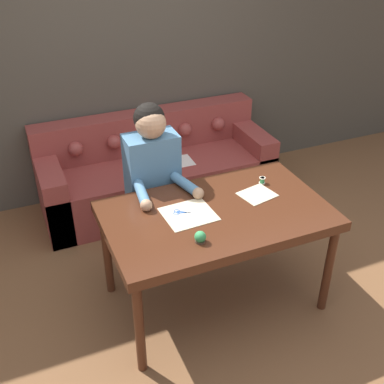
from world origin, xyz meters
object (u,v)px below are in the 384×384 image
object	(u,v)px
couch	(156,172)
scissors	(183,213)
thread_spool	(262,180)
person	(153,187)
pin_cushion	(200,237)
dining_table	(216,220)

from	to	relation	value
couch	scissors	world-z (taller)	couch
thread_spool	person	bearing A→B (deg)	150.92
thread_spool	pin_cushion	xyz separation A→B (m)	(-0.68, -0.45, 0.01)
scissors	pin_cushion	bearing A→B (deg)	-93.46
couch	thread_spool	world-z (taller)	couch
scissors	pin_cushion	size ratio (longest dim) A/B	2.70
dining_table	scissors	size ratio (longest dim) A/B	7.55
thread_spool	dining_table	bearing A→B (deg)	-156.28
scissors	thread_spool	bearing A→B (deg)	11.20
couch	person	world-z (taller)	person
pin_cushion	person	bearing A→B (deg)	90.58
person	pin_cushion	xyz separation A→B (m)	(0.01, -0.83, 0.12)
dining_table	pin_cushion	world-z (taller)	pin_cushion
couch	person	xyz separation A→B (m)	(-0.30, -0.86, 0.38)
couch	thread_spool	size ratio (longest dim) A/B	47.09
dining_table	thread_spool	size ratio (longest dim) A/B	32.43
couch	scissors	size ratio (longest dim) A/B	10.97
couch	thread_spool	xyz separation A→B (m)	(0.39, -1.24, 0.49)
dining_table	pin_cushion	distance (m)	0.36
person	pin_cushion	distance (m)	0.84
person	dining_table	bearing A→B (deg)	-67.74
scissors	pin_cushion	xyz separation A→B (m)	(-0.02, -0.32, 0.03)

